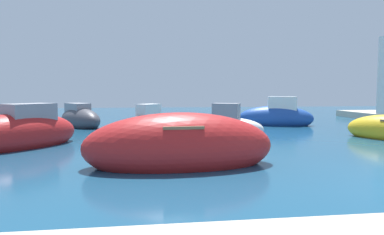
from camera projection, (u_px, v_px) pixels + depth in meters
moored_boat_0 at (180, 147)px, 9.82m from camera, size 5.64×2.45×2.01m
moored_boat_1 at (276, 117)px, 21.71m from camera, size 5.06×3.15×2.20m
moored_boat_3 at (21, 133)px, 13.07m from camera, size 4.58×4.96×2.08m
moored_boat_4 at (230, 126)px, 16.94m from camera, size 3.46×2.56×1.82m
moored_boat_6 at (145, 123)px, 18.64m from camera, size 3.40×3.43×1.72m
moored_boat_8 at (80, 119)px, 20.81m from camera, size 3.78×4.45×1.78m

